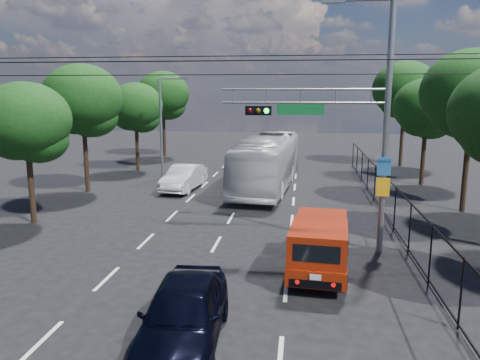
% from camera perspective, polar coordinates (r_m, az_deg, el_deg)
% --- Properties ---
extents(ground, '(120.00, 120.00, 0.00)m').
position_cam_1_polar(ground, '(12.30, -10.08, -19.66)').
color(ground, black).
rests_on(ground, ground).
extents(lane_markings, '(6.12, 38.00, 0.01)m').
position_cam_1_polar(lane_markings, '(25.08, -0.43, -3.45)').
color(lane_markings, beige).
rests_on(lane_markings, ground).
extents(signal_mast, '(6.43, 0.39, 9.50)m').
position_cam_1_polar(signal_mast, '(18.18, 13.68, 7.51)').
color(signal_mast, slate).
rests_on(signal_mast, ground).
extents(streetlight_left, '(2.09, 0.22, 7.08)m').
position_cam_1_polar(streetlight_left, '(33.58, -9.35, 6.86)').
color(streetlight_left, slate).
rests_on(streetlight_left, ground).
extents(utility_wires, '(22.00, 5.04, 0.74)m').
position_cam_1_polar(utility_wires, '(19.22, -2.66, 13.91)').
color(utility_wires, black).
rests_on(utility_wires, ground).
extents(fence_right, '(0.06, 34.03, 2.00)m').
position_cam_1_polar(fence_right, '(23.22, 17.84, -2.55)').
color(fence_right, black).
rests_on(fence_right, ground).
extents(tree_right_c, '(5.10, 5.10, 8.29)m').
position_cam_1_polar(tree_right_c, '(26.47, 26.47, 8.72)').
color(tree_right_c, black).
rests_on(tree_right_c, ground).
extents(tree_right_d, '(4.32, 4.32, 7.02)m').
position_cam_1_polar(tree_right_d, '(33.11, 21.80, 7.76)').
color(tree_right_d, black).
rests_on(tree_right_d, ground).
extents(tree_right_e, '(5.28, 5.28, 8.58)m').
position_cam_1_polar(tree_right_e, '(40.92, 19.46, 9.89)').
color(tree_right_e, black).
rests_on(tree_right_e, ground).
extents(tree_left_b, '(4.08, 4.08, 6.63)m').
position_cam_1_polar(tree_left_b, '(23.75, -24.55, 5.97)').
color(tree_left_b, black).
rests_on(tree_left_b, ground).
extents(tree_left_c, '(4.80, 4.80, 7.80)m').
position_cam_1_polar(tree_left_c, '(30.12, -18.59, 8.77)').
color(tree_left_c, black).
rests_on(tree_left_c, ground).
extents(tree_left_d, '(4.20, 4.20, 6.83)m').
position_cam_1_polar(tree_left_d, '(37.36, -12.56, 8.34)').
color(tree_left_d, black).
rests_on(tree_left_d, ground).
extents(tree_left_e, '(4.92, 4.92, 7.99)m').
position_cam_1_polar(tree_left_e, '(45.00, -9.33, 9.88)').
color(tree_left_e, black).
rests_on(tree_left_e, ground).
extents(red_pickup, '(2.26, 5.23, 1.90)m').
position_cam_1_polar(red_pickup, '(16.54, 9.70, -7.62)').
color(red_pickup, black).
rests_on(red_pickup, ground).
extents(navy_hatchback, '(2.23, 4.95, 1.65)m').
position_cam_1_polar(navy_hatchback, '(12.01, -6.95, -15.89)').
color(navy_hatchback, black).
rests_on(navy_hatchback, ground).
extents(white_bus, '(3.81, 12.25, 3.36)m').
position_cam_1_polar(white_bus, '(30.02, 3.36, 2.18)').
color(white_bus, silver).
rests_on(white_bus, ground).
extents(white_van, '(2.15, 4.87, 1.55)m').
position_cam_1_polar(white_van, '(29.77, -6.85, 0.28)').
color(white_van, silver).
rests_on(white_van, ground).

